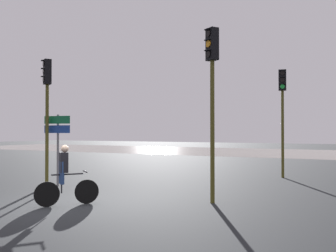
# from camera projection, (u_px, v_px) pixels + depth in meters

# --- Properties ---
(ground_plane) EXTENTS (120.00, 120.00, 0.00)m
(ground_plane) POSITION_uv_depth(u_px,v_px,m) (66.00, 204.00, 10.20)
(ground_plane) COLOR black
(water_strip) EXTENTS (80.00, 16.00, 0.01)m
(water_strip) POSITION_uv_depth(u_px,v_px,m) (280.00, 153.00, 35.86)
(water_strip) COLOR #9E937F
(water_strip) RESTS_ON ground
(traffic_light_far_right) EXTENTS (0.36, 0.38, 4.67)m
(traffic_light_far_right) POSITION_uv_depth(u_px,v_px,m) (282.00, 103.00, 16.18)
(traffic_light_far_right) COLOR #4C4719
(traffic_light_far_right) RESTS_ON ground
(traffic_light_near_right) EXTENTS (0.40, 0.42, 4.86)m
(traffic_light_near_right) POSITION_uv_depth(u_px,v_px,m) (212.00, 82.00, 10.40)
(traffic_light_near_right) COLOR #4C4719
(traffic_light_near_right) RESTS_ON ground
(traffic_light_near_left) EXTENTS (0.40, 0.42, 4.60)m
(traffic_light_near_left) POSITION_uv_depth(u_px,v_px,m) (47.00, 98.00, 13.53)
(traffic_light_near_left) COLOR #4C4719
(traffic_light_near_left) RESTS_ON ground
(direction_sign_post) EXTENTS (1.10, 0.18, 2.60)m
(direction_sign_post) POSITION_uv_depth(u_px,v_px,m) (57.00, 137.00, 13.58)
(direction_sign_post) COLOR slate
(direction_sign_post) RESTS_ON ground
(cyclist) EXTENTS (1.06, 1.39, 1.62)m
(cyclist) POSITION_uv_depth(u_px,v_px,m) (65.00, 175.00, 10.00)
(cyclist) COLOR black
(cyclist) RESTS_ON ground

